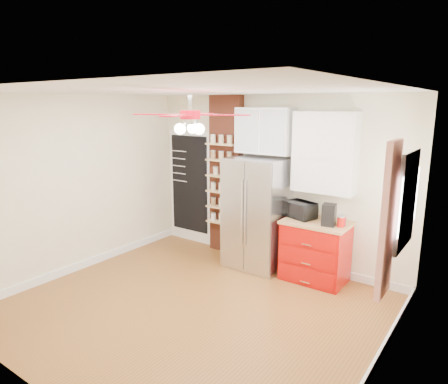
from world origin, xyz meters
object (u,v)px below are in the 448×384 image
Objects in this scene: coffee_maker at (329,215)px; pantry_jar_oats at (216,171)px; ceiling_fan at (190,115)px; fridge at (257,213)px; red_cabinet at (315,251)px; canister_left at (341,222)px; toaster_oven at (300,210)px.

pantry_jar_oats is (-2.12, 0.23, 0.38)m from coffee_maker.
coffee_maker is at bearing 54.49° from ceiling_fan.
fridge reaches higher than red_cabinet.
canister_left is at bearing 51.46° from ceiling_fan.
toaster_oven is (0.69, 0.08, 0.15)m from fridge.
fridge is 1.11m from pantry_jar_oats.
coffee_maker is (0.49, -0.13, 0.03)m from toaster_oven.
fridge reaches higher than canister_left.
fridge is at bearing 179.54° from canister_left.
canister_left is (0.37, -0.06, 0.52)m from red_cabinet.
ceiling_fan is at bearing -88.24° from fridge.
pantry_jar_oats reaches higher than red_cabinet.
canister_left is at bearing -9.34° from red_cabinet.
fridge reaches higher than coffee_maker.
fridge is 13.56× the size of pantry_jar_oats.
red_cabinet is at bearing 12.25° from toaster_oven.
coffee_maker is 0.18m from canister_left.
ceiling_fan reaches higher than red_cabinet.
ceiling_fan is 3.19× the size of toaster_oven.
ceiling_fan is 2.29m from pantry_jar_oats.
red_cabinet is 0.67× the size of ceiling_fan.
ceiling_fan is (-0.92, -1.68, 1.97)m from red_cabinet.
pantry_jar_oats is at bearing 163.51° from coffee_maker.
toaster_oven is (0.64, 1.71, -1.40)m from ceiling_fan.
ceiling_fan is 10.06× the size of canister_left.
fridge reaches higher than toaster_oven.
pantry_jar_oats is (-1.63, 0.10, 0.42)m from toaster_oven.
toaster_oven is 1.69m from pantry_jar_oats.
ceiling_fan is 2.38m from coffee_maker.
ceiling_fan reaches higher than fridge.
fridge is 1.06m from red_cabinet.
ceiling_fan is (0.05, -1.63, 1.55)m from fridge.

